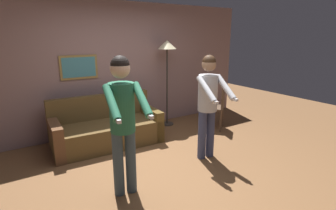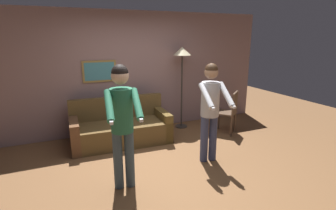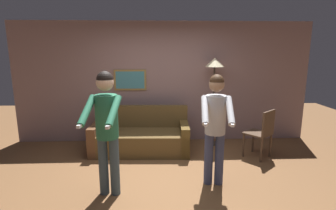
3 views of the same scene
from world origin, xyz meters
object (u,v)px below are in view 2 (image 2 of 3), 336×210
(couch, at_px, (121,129))
(dining_chair_distant, at_px, (229,110))
(person_standing_right, at_px, (210,104))
(torchiere_lamp, at_px, (182,58))
(person_standing_left, at_px, (122,116))

(couch, xyz_separation_m, dining_chair_distant, (2.28, -0.47, 0.25))
(couch, relative_size, dining_chair_distant, 2.08)
(person_standing_right, relative_size, dining_chair_distant, 1.79)
(couch, relative_size, person_standing_right, 1.16)
(torchiere_lamp, bearing_deg, person_standing_right, -101.21)
(couch, distance_m, torchiere_lamp, 2.04)
(dining_chair_distant, bearing_deg, torchiere_lamp, 133.65)
(couch, distance_m, dining_chair_distant, 2.34)
(dining_chair_distant, bearing_deg, couch, 168.42)
(person_standing_right, bearing_deg, dining_chair_distant, 40.41)
(person_standing_left, relative_size, dining_chair_distant, 1.86)
(torchiere_lamp, distance_m, dining_chair_distant, 1.53)
(person_standing_left, xyz_separation_m, person_standing_right, (1.52, 0.23, -0.05))
(torchiere_lamp, relative_size, person_standing_left, 1.07)
(person_standing_right, bearing_deg, couch, 129.91)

